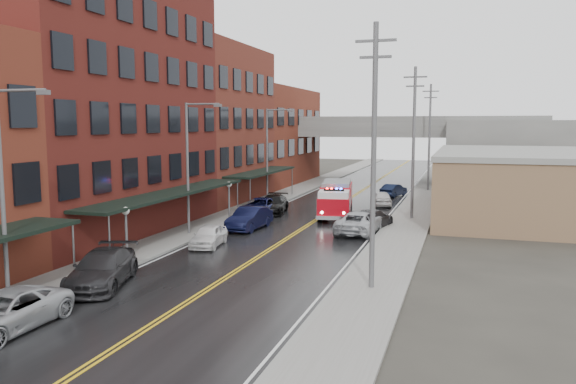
% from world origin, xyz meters
% --- Properties ---
extents(road, '(11.00, 160.00, 0.02)m').
position_xyz_m(road, '(0.00, 30.00, 0.01)').
color(road, black).
rests_on(road, ground).
extents(sidewalk_left, '(3.00, 160.00, 0.15)m').
position_xyz_m(sidewalk_left, '(-7.30, 30.00, 0.07)').
color(sidewalk_left, slate).
rests_on(sidewalk_left, ground).
extents(sidewalk_right, '(3.00, 160.00, 0.15)m').
position_xyz_m(sidewalk_right, '(7.30, 30.00, 0.07)').
color(sidewalk_right, slate).
rests_on(sidewalk_right, ground).
extents(curb_left, '(0.30, 160.00, 0.15)m').
position_xyz_m(curb_left, '(-5.65, 30.00, 0.07)').
color(curb_left, gray).
rests_on(curb_left, ground).
extents(curb_right, '(0.30, 160.00, 0.15)m').
position_xyz_m(curb_right, '(5.65, 30.00, 0.07)').
color(curb_right, gray).
rests_on(curb_right, ground).
extents(brick_building_b, '(9.00, 20.00, 18.00)m').
position_xyz_m(brick_building_b, '(-13.30, 23.00, 9.00)').
color(brick_building_b, '#581D17').
rests_on(brick_building_b, ground).
extents(brick_building_c, '(9.00, 15.00, 15.00)m').
position_xyz_m(brick_building_c, '(-13.30, 40.50, 7.50)').
color(brick_building_c, maroon).
rests_on(brick_building_c, ground).
extents(brick_building_far, '(9.00, 20.00, 12.00)m').
position_xyz_m(brick_building_far, '(-13.30, 58.00, 6.00)').
color(brick_building_far, maroon).
rests_on(brick_building_far, ground).
extents(tan_building, '(14.00, 22.00, 5.00)m').
position_xyz_m(tan_building, '(16.00, 40.00, 2.50)').
color(tan_building, '#806045').
rests_on(tan_building, ground).
extents(right_far_block, '(18.00, 30.00, 8.00)m').
position_xyz_m(right_far_block, '(18.00, 70.00, 4.00)').
color(right_far_block, slate).
rests_on(right_far_block, ground).
extents(awning_1, '(2.60, 18.00, 3.09)m').
position_xyz_m(awning_1, '(-7.49, 23.00, 2.99)').
color(awning_1, black).
rests_on(awning_1, ground).
extents(awning_2, '(2.60, 13.00, 3.09)m').
position_xyz_m(awning_2, '(-7.49, 40.50, 2.99)').
color(awning_2, black).
rests_on(awning_2, ground).
extents(globe_lamp_1, '(0.44, 0.44, 3.12)m').
position_xyz_m(globe_lamp_1, '(-6.40, 16.00, 2.31)').
color(globe_lamp_1, '#59595B').
rests_on(globe_lamp_1, ground).
extents(globe_lamp_2, '(0.44, 0.44, 3.12)m').
position_xyz_m(globe_lamp_2, '(-6.40, 30.00, 2.31)').
color(globe_lamp_2, '#59595B').
rests_on(globe_lamp_2, ground).
extents(street_lamp_0, '(2.64, 0.22, 9.00)m').
position_xyz_m(street_lamp_0, '(-6.55, 8.00, 5.19)').
color(street_lamp_0, '#59595B').
rests_on(street_lamp_0, ground).
extents(street_lamp_1, '(2.64, 0.22, 9.00)m').
position_xyz_m(street_lamp_1, '(-6.55, 24.00, 5.19)').
color(street_lamp_1, '#59595B').
rests_on(street_lamp_1, ground).
extents(street_lamp_2, '(2.64, 0.22, 9.00)m').
position_xyz_m(street_lamp_2, '(-6.55, 40.00, 5.19)').
color(street_lamp_2, '#59595B').
rests_on(street_lamp_2, ground).
extents(utility_pole_0, '(1.80, 0.24, 12.00)m').
position_xyz_m(utility_pole_0, '(7.20, 15.00, 6.31)').
color(utility_pole_0, '#59595B').
rests_on(utility_pole_0, ground).
extents(utility_pole_1, '(1.80, 0.24, 12.00)m').
position_xyz_m(utility_pole_1, '(7.20, 35.00, 6.31)').
color(utility_pole_1, '#59595B').
rests_on(utility_pole_1, ground).
extents(utility_pole_2, '(1.80, 0.24, 12.00)m').
position_xyz_m(utility_pole_2, '(7.20, 55.00, 6.31)').
color(utility_pole_2, '#59595B').
rests_on(utility_pole_2, ground).
extents(overpass, '(40.00, 10.00, 7.50)m').
position_xyz_m(overpass, '(0.00, 62.00, 5.99)').
color(overpass, slate).
rests_on(overpass, ground).
extents(fire_truck, '(4.08, 8.04, 2.83)m').
position_xyz_m(fire_truck, '(1.09, 34.68, 1.53)').
color(fire_truck, '#AB0713').
rests_on(fire_truck, ground).
extents(parked_car_left_2, '(2.44, 5.23, 1.45)m').
position_xyz_m(parked_car_left_2, '(-4.81, 5.80, 0.73)').
color(parked_car_left_2, '#A4A7AC').
rests_on(parked_car_left_2, ground).
extents(parked_car_left_3, '(3.92, 6.11, 1.65)m').
position_xyz_m(parked_car_left_3, '(-5.00, 11.86, 0.82)').
color(parked_car_left_3, '#272629').
rests_on(parked_car_left_3, ground).
extents(parked_car_left_4, '(2.16, 4.19, 1.36)m').
position_xyz_m(parked_car_left_4, '(-3.97, 21.20, 0.68)').
color(parked_car_left_4, white).
rests_on(parked_car_left_4, ground).
extents(parked_car_left_5, '(2.02, 5.04, 1.63)m').
position_xyz_m(parked_car_left_5, '(-3.60, 27.20, 0.81)').
color(parked_car_left_5, black).
rests_on(parked_car_left_5, ground).
extents(parked_car_left_6, '(2.53, 5.29, 1.46)m').
position_xyz_m(parked_car_left_6, '(-5.00, 33.20, 0.73)').
color(parked_car_left_6, '#121646').
rests_on(parked_car_left_6, ground).
extents(parked_car_left_7, '(2.91, 5.52, 1.52)m').
position_xyz_m(parked_car_left_7, '(-4.41, 34.80, 0.76)').
color(parked_car_left_7, black).
rests_on(parked_car_left_7, ground).
extents(parked_car_right_0, '(2.79, 5.69, 1.56)m').
position_xyz_m(parked_car_right_0, '(4.22, 28.20, 0.78)').
color(parked_car_right_0, '#AFB3B8').
rests_on(parked_car_right_0, ground).
extents(parked_car_right_1, '(2.95, 5.22, 1.43)m').
position_xyz_m(parked_car_right_1, '(4.74, 30.30, 0.71)').
color(parked_car_right_1, '#28282B').
rests_on(parked_car_right_1, ground).
extents(parked_car_right_2, '(2.68, 4.48, 1.43)m').
position_xyz_m(parked_car_right_2, '(3.80, 41.80, 0.71)').
color(parked_car_right_2, silver).
rests_on(parked_car_right_2, ground).
extents(parked_car_right_3, '(2.55, 4.28, 1.33)m').
position_xyz_m(parked_car_right_3, '(4.05, 49.14, 0.67)').
color(parked_car_right_3, black).
rests_on(parked_car_right_3, ground).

